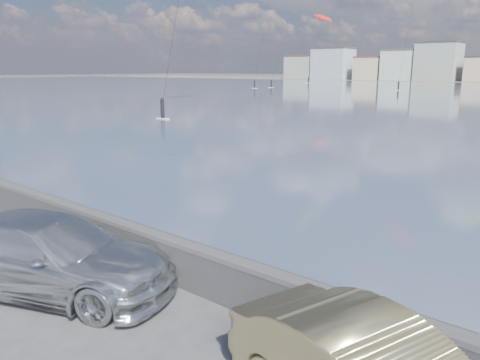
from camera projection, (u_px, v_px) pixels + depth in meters
name	position (u px, v px, depth m)	size (l,w,h in m)	color
ground	(58.00, 328.00, 8.51)	(700.00, 700.00, 0.00)	#333335
seawall	(168.00, 254.00, 10.40)	(400.00, 0.36, 1.08)	#28282B
car_silver	(49.00, 255.00, 9.81)	(2.24, 5.51, 1.60)	#B3B6BA
kitesurfer_15	(323.00, 19.00, 157.01)	(8.06, 11.99, 23.36)	red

